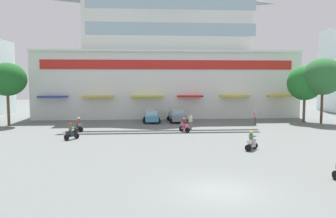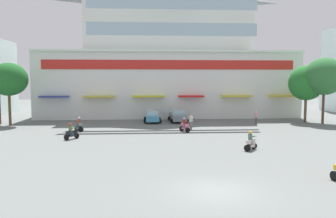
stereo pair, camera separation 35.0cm
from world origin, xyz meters
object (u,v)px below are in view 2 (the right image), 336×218
Objects in this scene: plaza_tree_3 at (324,76)px; scooter_rider_3 at (251,142)px; parked_car_0 at (152,116)px; scooter_rider_5 at (185,126)px; pedestrian_1 at (191,121)px; plaza_tree_1 at (306,83)px; parked_car_1 at (178,116)px; scooter_rider_1 at (71,133)px; pedestrian_0 at (256,117)px; scooter_rider_0 at (79,125)px; plaza_tree_0 at (9,79)px.

plaza_tree_3 reaches higher than scooter_rider_3.
parked_car_0 is 8.60m from scooter_rider_5.
parked_car_0 is at bearing 112.21° from scooter_rider_3.
scooter_rider_3 is at bearing -75.37° from pedestrian_1.
plaza_tree_1 is 18.11m from scooter_rider_5.
parked_car_1 is 6.11m from pedestrian_1.
scooter_rider_1 is at bearing 158.56° from scooter_rider_3.
plaza_tree_1 is at bearing 135.76° from plaza_tree_3.
scooter_rider_1 is 13.17m from pedestrian_1.
plaza_tree_1 is at bearing 16.23° from pedestrian_0.
scooter_rider_5 is 0.91× the size of pedestrian_0.
parked_car_1 is at bearing 159.50° from pedestrian_0.
pedestrian_1 reaches higher than scooter_rider_3.
scooter_rider_0 is 1.00× the size of scooter_rider_1.
scooter_rider_5 is at bearing -5.69° from scooter_rider_0.
plaza_tree_0 is 29.67m from pedestrian_0.
scooter_rider_1 is at bearing -157.06° from pedestrian_0.
pedestrian_1 is at bearing -55.06° from parked_car_0.
scooter_rider_3 is 0.92× the size of pedestrian_0.
parked_car_0 is 2.74× the size of scooter_rider_0.
plaza_tree_1 reaches higher than pedestrian_1.
plaza_tree_0 is 4.84× the size of scooter_rider_1.
scooter_rider_3 is 15.23m from pedestrian_0.
plaza_tree_3 is 20.91m from scooter_rider_3.
parked_car_0 is 2.49× the size of pedestrian_0.
scooter_rider_3 is 0.98× the size of pedestrian_1.
parked_car_0 is at bearing 41.11° from scooter_rider_0.
pedestrian_0 is at bearing -20.50° from parked_car_1.
parked_car_1 is (-16.14, 1.36, -4.20)m from plaza_tree_1.
scooter_rider_5 is (20.08, -6.28, -4.80)m from plaza_tree_0.
plaza_tree_0 is at bearing -174.21° from parked_car_0.
plaza_tree_3 is 5.31× the size of scooter_rider_0.
plaza_tree_1 is 4.68× the size of scooter_rider_3.
scooter_rider_1 is at bearing -87.32° from scooter_rider_0.
plaza_tree_0 reaches higher than parked_car_1.
parked_car_0 is at bearing 165.17° from pedestrian_0.
plaza_tree_0 is at bearing 132.60° from scooter_rider_1.
parked_car_1 is at bearing 32.17° from scooter_rider_0.
pedestrian_0 reaches higher than scooter_rider_1.
pedestrian_1 is at bearing 104.63° from scooter_rider_3.
plaza_tree_1 reaches higher than scooter_rider_3.
plaza_tree_3 reaches higher than scooter_rider_5.
parked_car_1 reaches higher than scooter_rider_0.
scooter_rider_3 is (24.09, -15.88, -4.80)m from plaza_tree_0.
scooter_rider_0 is 18.49m from scooter_rider_3.
pedestrian_0 reaches higher than scooter_rider_5.
plaza_tree_3 is at bearing 17.56° from scooter_rider_1.
scooter_rider_0 is 1.00× the size of scooter_rider_5.
pedestrian_0 is at bearing -163.77° from plaza_tree_1.
scooter_rider_3 is (15.08, -10.70, -0.00)m from scooter_rider_0.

